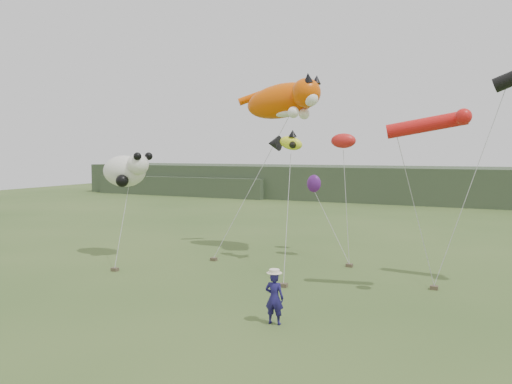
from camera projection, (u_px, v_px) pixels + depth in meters
ground at (257, 309)px, 18.26m from camera, size 120.00×120.00×0.00m
headland at (392, 184)px, 59.69m from camera, size 90.00×13.00×4.00m
festival_attendant at (274, 298)px, 16.57m from camera, size 0.67×0.46×1.76m
sandbag_anchors at (274, 272)px, 23.45m from camera, size 14.59×5.95×0.16m
cat_kite at (287, 100)px, 27.68m from camera, size 5.58×2.98×2.56m
fish_kite at (285, 143)px, 25.41m from camera, size 2.09×1.39×1.13m
tube_kites at (500, 89)px, 19.68m from camera, size 7.32×4.24×3.78m
panda_kite at (126, 170)px, 27.03m from camera, size 3.04×1.96×1.89m
misc_kites at (332, 158)px, 26.88m from camera, size 3.27×2.48×3.28m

